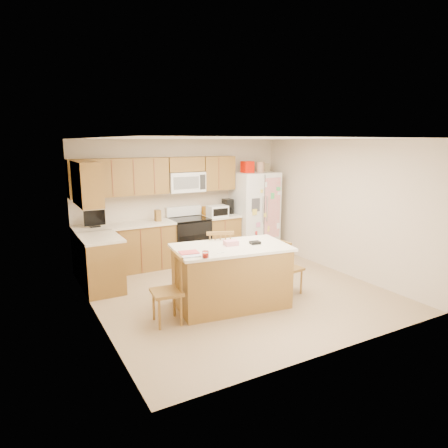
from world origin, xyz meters
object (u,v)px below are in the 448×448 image
stove (189,239)px  island (231,276)px  refrigerator (254,212)px  windsor_chair_left (168,291)px  windsor_chair_right (288,268)px  windsor_chair_back (219,263)px

stove → island: stove is taller
stove → island: bearing=-98.7°
stove → refrigerator: 1.63m
windsor_chair_left → island: bearing=6.2°
refrigerator → windsor_chair_right: refrigerator is taller
windsor_chair_left → windsor_chair_back: windsor_chair_back is taller
stove → island: size_ratio=0.62×
windsor_chair_back → windsor_chair_left: bearing=-149.3°
windsor_chair_back → windsor_chair_right: size_ratio=1.17×
island → windsor_chair_left: 1.06m
windsor_chair_left → stove: bearing=60.4°
stove → refrigerator: refrigerator is taller
stove → windsor_chair_left: bearing=-119.6°
windsor_chair_back → windsor_chair_right: 1.12m
stove → refrigerator: bearing=-2.3°
island → windsor_chair_back: size_ratio=1.73×
windsor_chair_left → windsor_chair_back: (1.15, 0.68, 0.05)m
island → refrigerator: bearing=50.2°
windsor_chair_left → windsor_chair_right: (2.11, 0.09, -0.03)m
refrigerator → windsor_chair_right: (-0.88, -2.35, -0.49)m
windsor_chair_right → windsor_chair_back: bearing=148.3°
stove → island: (-0.37, -2.39, -0.00)m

